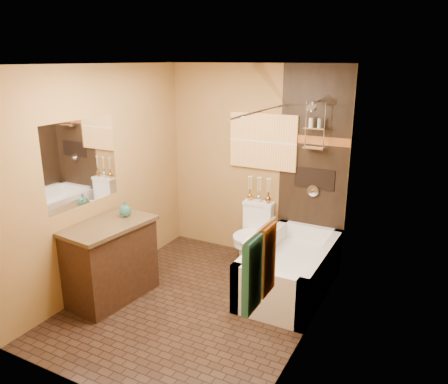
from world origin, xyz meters
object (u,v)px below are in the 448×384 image
Objects in this scene: sunset_painting at (263,141)px; vanity at (109,260)px; bathtub at (291,272)px; toilet at (253,234)px.

vanity is at bearing -120.35° from sunset_painting.
toilet reaches higher than bathtub.
vanity is (-1.04, -1.78, -1.11)m from sunset_painting.
sunset_painting reaches higher than bathtub.
bathtub is 0.84m from toilet.
sunset_painting is 2.34m from vanity.
sunset_painting reaches higher than vanity.
sunset_painting reaches higher than toilet.
bathtub is 2.03m from vanity.
bathtub is (0.68, -0.73, -1.33)m from sunset_painting.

